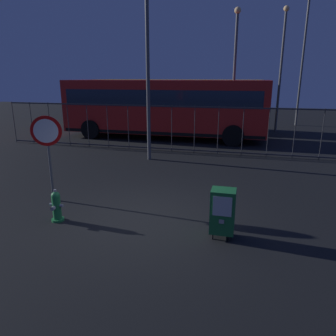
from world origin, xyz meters
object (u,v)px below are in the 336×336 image
fire_hydrant (57,206)px  street_light_near_left (235,65)px  bus_near (164,106)px  stop_sign (47,141)px  street_light_far_right (282,61)px  street_light_far_left (303,54)px  newspaper_box_primary (223,211)px  street_light_near_right (147,25)px  bus_far (175,101)px

fire_hydrant → street_light_near_left: size_ratio=0.12×
bus_near → street_light_near_left: size_ratio=1.66×
stop_sign → bus_near: 9.44m
stop_sign → street_light_far_right: street_light_far_right is taller
bus_near → street_light_far_right: 7.43m
street_light_near_left → street_light_far_left: size_ratio=0.79×
newspaper_box_primary → street_light_far_left: bearing=78.6°
stop_sign → bus_near: size_ratio=0.21×
street_light_near_left → street_light_near_right: street_light_near_right is taller
street_light_near_right → bus_far: bearing=96.3°
stop_sign → street_light_far_left: (7.93, 16.14, 2.97)m
street_light_near_right → street_light_near_left: bearing=60.3°
street_light_near_left → street_light_far_left: bearing=58.1°
bus_near → bus_far: 3.55m
bus_far → street_light_near_left: street_light_near_left is taller
bus_near → street_light_near_right: 5.65m
street_light_near_left → street_light_far_right: size_ratio=0.91×
newspaper_box_primary → street_light_far_right: 14.73m
street_light_near_right → street_light_far_left: bearing=59.0°
street_light_far_right → street_light_far_left: bearing=62.4°
newspaper_box_primary → bus_near: bearing=111.1°
fire_hydrant → stop_sign: 1.84m
newspaper_box_primary → street_light_near_right: street_light_near_right is taller
bus_far → street_light_near_left: size_ratio=1.69×
fire_hydrant → street_light_near_left: street_light_near_left is taller
bus_far → street_light_far_right: size_ratio=1.55×
street_light_near_left → newspaper_box_primary: bearing=-87.4°
fire_hydrant → street_light_far_right: bearing=68.6°
street_light_far_right → stop_sign: bearing=-115.9°
stop_sign → street_light_far_left: street_light_far_left is taller
street_light_near_right → street_light_far_right: size_ratio=1.25×
stop_sign → bus_far: bearing=89.0°
street_light_far_right → bus_near: bearing=-147.0°
bus_near → bus_far: bearing=94.8°
street_light_far_left → street_light_far_right: bearing=-117.6°
stop_sign → bus_near: (0.51, 9.42, 0.11)m
bus_near → stop_sign: bearing=-92.8°
fire_hydrant → street_light_far_right: (5.61, 14.34, 3.67)m
street_light_far_left → bus_near: bearing=-137.8°
fire_hydrant → newspaper_box_primary: newspaper_box_primary is taller
street_light_near_left → street_light_far_left: (3.93, 6.31, 0.86)m
newspaper_box_primary → street_light_near_left: 11.21m
street_light_far_left → street_light_near_right: bearing=-121.0°
bus_far → street_light_far_right: bearing=9.2°
bus_far → street_light_far_left: 8.80m
bus_far → street_light_near_right: size_ratio=1.24×
newspaper_box_primary → bus_far: bus_far is taller
fire_hydrant → stop_sign: stop_sign is taller
stop_sign → street_light_near_right: size_ratio=0.26×
street_light_near_right → stop_sign: bearing=-103.2°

